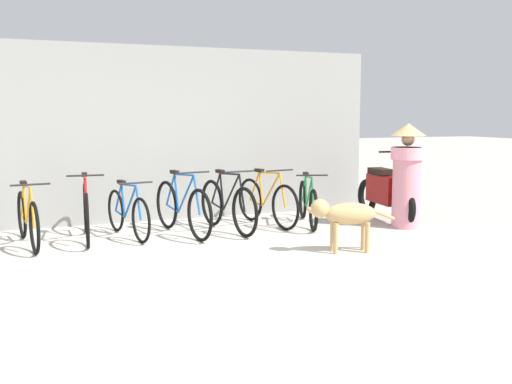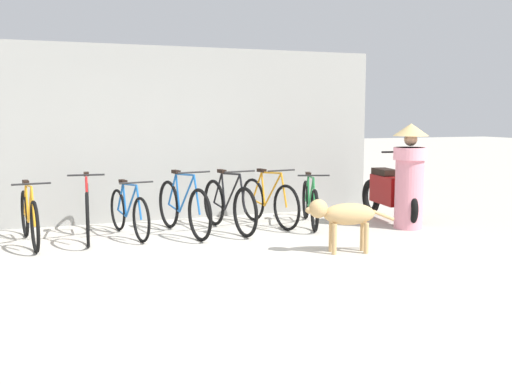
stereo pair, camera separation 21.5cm
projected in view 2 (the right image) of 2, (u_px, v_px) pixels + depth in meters
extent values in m
plane|color=#B7B2A5|center=(221.00, 265.00, 6.70)|extent=(60.00, 60.00, 0.00)
cube|color=gray|center=(161.00, 134.00, 9.45)|extent=(7.25, 0.20, 2.72)
torus|color=black|center=(35.00, 227.00, 7.22)|extent=(0.12, 0.64, 0.64)
torus|color=black|center=(25.00, 214.00, 8.18)|extent=(0.12, 0.64, 0.64)
cylinder|color=orange|center=(30.00, 205.00, 7.57)|extent=(0.09, 0.53, 0.53)
cylinder|color=orange|center=(27.00, 203.00, 7.84)|extent=(0.04, 0.14, 0.49)
cylinder|color=orange|center=(28.00, 186.00, 7.58)|extent=(0.10, 0.62, 0.06)
cylinder|color=orange|center=(27.00, 218.00, 8.00)|extent=(0.07, 0.41, 0.08)
cylinder|color=orange|center=(25.00, 199.00, 8.02)|extent=(0.06, 0.32, 0.45)
cylinder|color=orange|center=(33.00, 207.00, 7.26)|extent=(0.05, 0.19, 0.47)
cube|color=black|center=(26.00, 182.00, 7.86)|extent=(0.09, 0.19, 0.05)
cylinder|color=black|center=(31.00, 184.00, 7.30)|extent=(0.46, 0.08, 0.02)
torus|color=black|center=(88.00, 220.00, 7.53)|extent=(0.10, 0.71, 0.70)
torus|color=black|center=(88.00, 207.00, 8.54)|extent=(0.10, 0.71, 0.70)
cylinder|color=red|center=(87.00, 197.00, 7.89)|extent=(0.07, 0.52, 0.58)
cylinder|color=red|center=(87.00, 196.00, 8.18)|extent=(0.04, 0.14, 0.53)
cylinder|color=red|center=(86.00, 177.00, 7.91)|extent=(0.08, 0.61, 0.06)
cylinder|color=red|center=(88.00, 211.00, 8.35)|extent=(0.06, 0.40, 0.08)
cylinder|color=red|center=(87.00, 192.00, 8.37)|extent=(0.06, 0.32, 0.49)
cylinder|color=red|center=(87.00, 199.00, 7.57)|extent=(0.04, 0.19, 0.52)
cube|color=black|center=(86.00, 174.00, 8.20)|extent=(0.09, 0.19, 0.05)
cylinder|color=black|center=(86.00, 175.00, 7.61)|extent=(0.46, 0.06, 0.02)
torus|color=black|center=(141.00, 220.00, 7.82)|extent=(0.15, 0.60, 0.60)
torus|color=black|center=(118.00, 210.00, 8.63)|extent=(0.15, 0.60, 0.60)
cylinder|color=#1959A5|center=(131.00, 201.00, 8.11)|extent=(0.11, 0.47, 0.50)
cylinder|color=#1959A5|center=(125.00, 200.00, 8.34)|extent=(0.05, 0.13, 0.46)
cylinder|color=#1959A5|center=(130.00, 185.00, 8.12)|extent=(0.13, 0.55, 0.06)
cylinder|color=#1959A5|center=(122.00, 213.00, 8.48)|extent=(0.09, 0.36, 0.07)
cylinder|color=#1959A5|center=(120.00, 197.00, 8.49)|extent=(0.08, 0.29, 0.42)
cylinder|color=#1959A5|center=(139.00, 203.00, 7.85)|extent=(0.06, 0.17, 0.45)
cube|color=black|center=(123.00, 182.00, 8.35)|extent=(0.10, 0.19, 0.05)
cylinder|color=black|center=(137.00, 183.00, 7.88)|extent=(0.46, 0.11, 0.02)
torus|color=black|center=(200.00, 215.00, 7.89)|extent=(0.17, 0.70, 0.70)
torus|color=black|center=(169.00, 204.00, 8.82)|extent=(0.17, 0.70, 0.70)
cylinder|color=#1959A5|center=(187.00, 194.00, 8.22)|extent=(0.12, 0.53, 0.58)
cylinder|color=#1959A5|center=(178.00, 193.00, 8.49)|extent=(0.05, 0.14, 0.53)
cylinder|color=#1959A5|center=(185.00, 175.00, 8.23)|extent=(0.13, 0.62, 0.06)
cylinder|color=#1959A5|center=(174.00, 208.00, 8.65)|extent=(0.10, 0.41, 0.08)
cylinder|color=#1959A5|center=(172.00, 189.00, 8.66)|extent=(0.08, 0.32, 0.49)
cylinder|color=#1959A5|center=(197.00, 195.00, 7.93)|extent=(0.06, 0.19, 0.52)
cube|color=black|center=(176.00, 172.00, 8.50)|extent=(0.10, 0.19, 0.05)
cylinder|color=black|center=(194.00, 172.00, 7.96)|extent=(0.46, 0.10, 0.02)
torus|color=black|center=(245.00, 212.00, 8.14)|extent=(0.14, 0.69, 0.69)
torus|color=black|center=(214.00, 203.00, 9.03)|extent=(0.14, 0.69, 0.69)
cylinder|color=black|center=(232.00, 192.00, 8.46)|extent=(0.10, 0.50, 0.57)
cylinder|color=black|center=(223.00, 191.00, 8.71)|extent=(0.05, 0.13, 0.53)
cylinder|color=black|center=(231.00, 174.00, 8.47)|extent=(0.11, 0.59, 0.06)
cylinder|color=black|center=(219.00, 206.00, 8.87)|extent=(0.08, 0.39, 0.08)
cylinder|color=black|center=(218.00, 188.00, 8.88)|extent=(0.07, 0.30, 0.48)
cylinder|color=black|center=(243.00, 193.00, 8.18)|extent=(0.05, 0.18, 0.51)
cube|color=black|center=(222.00, 171.00, 8.72)|extent=(0.09, 0.19, 0.05)
cylinder|color=black|center=(240.00, 172.00, 8.21)|extent=(0.46, 0.09, 0.02)
torus|color=black|center=(287.00, 208.00, 8.62)|extent=(0.16, 0.67, 0.67)
torus|color=black|center=(253.00, 200.00, 9.43)|extent=(0.16, 0.67, 0.67)
cylinder|color=orange|center=(273.00, 190.00, 8.91)|extent=(0.11, 0.47, 0.55)
cylinder|color=orange|center=(263.00, 189.00, 9.14)|extent=(0.05, 0.13, 0.51)
cylinder|color=orange|center=(271.00, 173.00, 8.91)|extent=(0.13, 0.55, 0.06)
cylinder|color=orange|center=(259.00, 203.00, 9.28)|extent=(0.09, 0.36, 0.08)
cylinder|color=orange|center=(257.00, 186.00, 9.29)|extent=(0.08, 0.29, 0.47)
cylinder|color=orange|center=(284.00, 190.00, 8.65)|extent=(0.06, 0.17, 0.49)
cube|color=black|center=(262.00, 170.00, 9.14)|extent=(0.10, 0.19, 0.05)
cylinder|color=black|center=(281.00, 170.00, 8.67)|extent=(0.46, 0.11, 0.02)
torus|color=black|center=(315.00, 211.00, 8.52)|extent=(0.24, 0.60, 0.62)
torus|color=black|center=(306.00, 200.00, 9.61)|extent=(0.24, 0.60, 0.62)
cylinder|color=#1E7238|center=(311.00, 193.00, 8.92)|extent=(0.20, 0.52, 0.51)
cylinder|color=#1E7238|center=(309.00, 191.00, 9.23)|extent=(0.07, 0.14, 0.47)
cylinder|color=#1E7238|center=(311.00, 177.00, 8.94)|extent=(0.23, 0.61, 0.06)
cylinder|color=#1E7238|center=(307.00, 203.00, 9.41)|extent=(0.16, 0.40, 0.07)
cylinder|color=#1E7238|center=(307.00, 188.00, 9.43)|extent=(0.13, 0.32, 0.43)
cylinder|color=#1E7238|center=(314.00, 194.00, 8.57)|extent=(0.09, 0.19, 0.46)
cube|color=black|center=(308.00, 174.00, 9.25)|extent=(0.12, 0.19, 0.05)
cylinder|color=black|center=(314.00, 175.00, 8.62)|extent=(0.44, 0.17, 0.02)
torus|color=black|center=(407.00, 208.00, 8.81)|extent=(0.18, 0.60, 0.59)
torus|color=black|center=(371.00, 197.00, 10.06)|extent=(0.18, 0.60, 0.59)
cube|color=maroon|center=(388.00, 190.00, 9.41)|extent=(0.38, 0.83, 0.44)
cube|color=black|center=(385.00, 172.00, 9.51)|extent=(0.31, 0.54, 0.10)
cylinder|color=silver|center=(400.00, 173.00, 8.98)|extent=(0.07, 0.15, 0.63)
cylinder|color=silver|center=(404.00, 201.00, 8.89)|extent=(0.07, 0.23, 0.22)
cylinder|color=black|center=(400.00, 152.00, 8.99)|extent=(0.58, 0.10, 0.03)
sphere|color=silver|center=(400.00, 160.00, 8.97)|extent=(0.16, 0.16, 0.14)
ellipsoid|color=tan|center=(349.00, 214.00, 7.22)|extent=(0.68, 0.40, 0.27)
cylinder|color=tan|center=(334.00, 239.00, 7.16)|extent=(0.07, 0.07, 0.37)
cylinder|color=tan|center=(331.00, 237.00, 7.30)|extent=(0.07, 0.07, 0.37)
cylinder|color=tan|center=(366.00, 238.00, 7.21)|extent=(0.07, 0.07, 0.37)
cylinder|color=tan|center=(362.00, 236.00, 7.35)|extent=(0.07, 0.07, 0.37)
sphere|color=tan|center=(318.00, 209.00, 7.16)|extent=(0.27, 0.27, 0.23)
ellipsoid|color=tan|center=(310.00, 210.00, 7.15)|extent=(0.14, 0.12, 0.09)
cylinder|color=tan|center=(383.00, 215.00, 7.28)|extent=(0.28, 0.10, 0.14)
cylinder|color=pink|center=(409.00, 188.00, 8.75)|extent=(0.58, 0.58, 1.19)
cylinder|color=#FFA0B2|center=(410.00, 154.00, 8.69)|extent=(0.68, 0.68, 0.18)
sphere|color=tan|center=(411.00, 140.00, 8.66)|extent=(0.27, 0.27, 0.19)
cone|color=tan|center=(411.00, 130.00, 8.64)|extent=(0.73, 0.73, 0.18)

